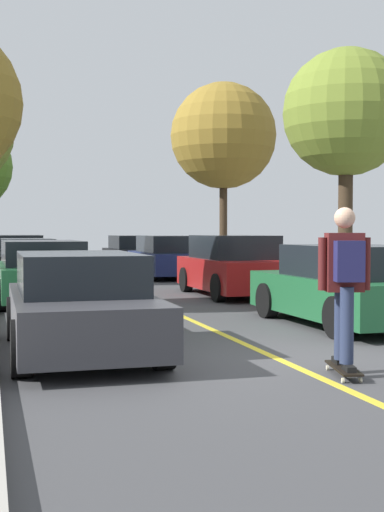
% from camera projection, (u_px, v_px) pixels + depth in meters
% --- Properties ---
extents(ground, '(80.00, 80.00, 0.00)m').
position_uv_depth(ground, '(281.00, 360.00, 8.65)').
color(ground, '#424244').
extents(center_line, '(0.12, 39.20, 0.01)m').
position_uv_depth(center_line, '(191.00, 320.00, 12.49)').
color(center_line, gold).
rests_on(center_line, ground).
extents(parked_car_left_nearest, '(1.85, 4.10, 1.31)m').
position_uv_depth(parked_car_left_nearest, '(79.00, 304.00, 9.18)').
color(parked_car_left_nearest, '#38383D').
rests_on(parked_car_left_nearest, ground).
extents(parked_car_left_near, '(2.04, 4.45, 1.37)m').
position_uv_depth(parked_car_left_near, '(42.00, 272.00, 15.56)').
color(parked_car_left_near, '#1E5B33').
rests_on(parked_car_left_near, ground).
extents(parked_car_left_far, '(1.96, 4.71, 1.34)m').
position_uv_depth(parked_car_left_far, '(27.00, 260.00, 21.65)').
color(parked_car_left_far, black).
rests_on(parked_car_left_far, ground).
extents(parked_car_left_farthest, '(1.97, 4.45, 1.41)m').
position_uv_depth(parked_car_left_farthest, '(20.00, 253.00, 26.99)').
color(parked_car_left_farthest, black).
rests_on(parked_car_left_farthest, ground).
extents(parked_car_right_nearest, '(1.99, 4.05, 1.36)m').
position_uv_depth(parked_car_right_nearest, '(347.00, 287.00, 11.76)').
color(parked_car_right_nearest, '#1E5B33').
rests_on(parked_car_right_nearest, ground).
extents(parked_car_right_near, '(1.92, 4.10, 1.48)m').
position_uv_depth(parked_car_right_near, '(234.00, 267.00, 17.16)').
color(parked_car_right_near, maroon).
rests_on(parked_car_right_near, ground).
extents(parked_car_right_far, '(1.96, 4.42, 1.42)m').
position_uv_depth(parked_car_right_far, '(167.00, 257.00, 23.57)').
color(parked_car_right_far, navy).
rests_on(parked_car_right_far, ground).
extents(parked_car_right_farthest, '(1.93, 4.34, 1.38)m').
position_uv_depth(parked_car_right_farthest, '(132.00, 252.00, 29.46)').
color(parked_car_right_farthest, black).
rests_on(parked_car_right_farthest, ground).
extents(street_tree_right_nearest, '(2.86, 2.86, 5.54)m').
position_uv_depth(street_tree_right_nearest, '(346.00, 114.00, 15.69)').
color(street_tree_right_nearest, '#3D2D1E').
rests_on(street_tree_right_nearest, sidewalk_right).
extents(street_tree_right_near, '(3.62, 3.62, 6.50)m').
position_uv_depth(street_tree_right_near, '(223.00, 136.00, 23.87)').
color(street_tree_right_near, '#3D2D1E').
rests_on(street_tree_right_near, sidewalk_right).
extents(fire_hydrant, '(0.20, 0.20, 0.70)m').
position_uv_depth(fire_hydrant, '(366.00, 286.00, 14.04)').
color(fire_hydrant, '#B2140F').
rests_on(fire_hydrant, sidewalk_right).
extents(skateboard, '(0.41, 0.87, 0.10)m').
position_uv_depth(skateboard, '(343.00, 368.00, 7.71)').
color(skateboard, black).
rests_on(skateboard, ground).
extents(skateboarder, '(0.58, 0.70, 1.76)m').
position_uv_depth(skateboarder, '(345.00, 277.00, 7.64)').
color(skateboarder, black).
rests_on(skateboarder, skateboard).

